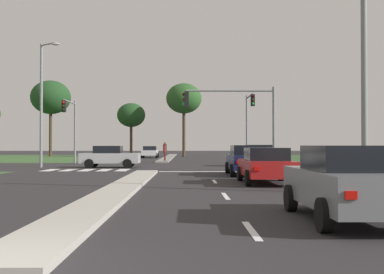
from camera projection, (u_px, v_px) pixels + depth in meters
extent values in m
plane|color=#282628|center=(156.00, 166.00, 35.63)|extent=(200.00, 200.00, 0.00)
cube|color=#2D4C28|center=(371.00, 158.00, 60.39)|extent=(35.00, 35.00, 0.01)
cube|color=#ADA89E|center=(121.00, 189.00, 16.64)|extent=(1.20, 22.00, 0.14)
cube|color=gray|center=(169.00, 157.00, 60.63)|extent=(1.20, 36.00, 0.14)
cube|color=silver|center=(251.00, 230.00, 8.88)|extent=(0.14, 2.00, 0.01)
cube|color=silver|center=(225.00, 196.00, 14.88)|extent=(0.14, 2.00, 0.01)
cube|color=silver|center=(214.00, 181.00, 20.88)|extent=(0.14, 2.00, 0.01)
cube|color=silver|center=(310.00, 188.00, 17.71)|extent=(0.14, 24.00, 0.01)
cube|color=silver|center=(212.00, 172.00, 28.67)|extent=(6.40, 0.50, 0.01)
cube|color=silver|center=(50.00, 170.00, 30.37)|extent=(0.70, 2.80, 0.01)
cube|color=silver|center=(68.00, 170.00, 30.38)|extent=(0.70, 2.80, 0.01)
cube|color=silver|center=(86.00, 170.00, 30.39)|extent=(0.70, 2.80, 0.01)
cube|color=silver|center=(105.00, 170.00, 30.41)|extent=(0.70, 2.80, 0.01)
cube|color=silver|center=(123.00, 170.00, 30.42)|extent=(0.70, 2.80, 0.01)
cube|color=maroon|center=(356.00, 159.00, 33.39)|extent=(4.57, 1.78, 0.65)
cube|color=black|center=(358.00, 150.00, 33.41)|extent=(2.10, 1.56, 0.52)
cylinder|color=black|center=(340.00, 164.00, 32.49)|extent=(0.64, 0.22, 0.64)
cylinder|color=black|center=(332.00, 163.00, 34.26)|extent=(0.64, 0.22, 0.64)
cylinder|color=black|center=(382.00, 164.00, 32.52)|extent=(0.64, 0.22, 0.64)
cylinder|color=black|center=(372.00, 163.00, 34.29)|extent=(0.64, 0.22, 0.64)
cube|color=silver|center=(150.00, 153.00, 60.46)|extent=(1.84, 4.46, 0.63)
cube|color=black|center=(150.00, 148.00, 60.62)|extent=(1.62, 2.05, 0.52)
cube|color=red|center=(157.00, 152.00, 62.71)|extent=(0.20, 0.04, 0.14)
cube|color=red|center=(146.00, 152.00, 62.70)|extent=(0.20, 0.04, 0.14)
cylinder|color=black|center=(156.00, 155.00, 59.03)|extent=(0.22, 0.64, 0.64)
cylinder|color=black|center=(142.00, 155.00, 59.02)|extent=(0.22, 0.64, 0.64)
cylinder|color=black|center=(158.00, 155.00, 61.89)|extent=(0.22, 0.64, 0.64)
cylinder|color=black|center=(144.00, 155.00, 61.87)|extent=(0.22, 0.64, 0.64)
cube|color=#161E47|center=(247.00, 162.00, 25.36)|extent=(1.82, 4.51, 0.75)
cube|color=black|center=(247.00, 150.00, 25.22)|extent=(1.60, 2.08, 0.52)
cube|color=red|center=(238.00, 162.00, 23.08)|extent=(0.20, 0.04, 0.14)
cube|color=red|center=(267.00, 162.00, 23.10)|extent=(0.20, 0.04, 0.14)
cylinder|color=black|center=(227.00, 168.00, 26.79)|extent=(0.22, 0.64, 0.64)
cylinder|color=black|center=(260.00, 168.00, 26.81)|extent=(0.22, 0.64, 0.64)
cylinder|color=black|center=(232.00, 171.00, 23.90)|extent=(0.22, 0.64, 0.64)
cylinder|color=black|center=(269.00, 171.00, 23.92)|extent=(0.22, 0.64, 0.64)
cube|color=#19565B|center=(258.00, 157.00, 36.40)|extent=(4.39, 1.73, 0.78)
cube|color=black|center=(260.00, 148.00, 36.42)|extent=(2.02, 1.53, 0.52)
cube|color=red|center=(289.00, 156.00, 35.77)|extent=(0.04, 0.20, 0.14)
cube|color=red|center=(286.00, 156.00, 37.09)|extent=(0.04, 0.20, 0.14)
cylinder|color=black|center=(241.00, 162.00, 35.52)|extent=(0.64, 0.22, 0.64)
cylinder|color=black|center=(239.00, 161.00, 37.25)|extent=(0.64, 0.22, 0.64)
cylinder|color=black|center=(279.00, 162.00, 35.54)|extent=(0.64, 0.22, 0.64)
cylinder|color=black|center=(275.00, 161.00, 37.28)|extent=(0.64, 0.22, 0.64)
cube|color=slate|center=(346.00, 188.00, 10.09)|extent=(1.74, 4.42, 0.74)
cube|color=black|center=(348.00, 158.00, 9.95)|extent=(1.53, 2.03, 0.52)
cube|color=red|center=(351.00, 195.00, 7.86)|extent=(0.20, 0.04, 0.14)
cylinder|color=black|center=(291.00, 198.00, 11.49)|extent=(0.22, 0.64, 0.64)
cylinder|color=black|center=(363.00, 198.00, 11.51)|extent=(0.22, 0.64, 0.64)
cylinder|color=black|center=(324.00, 215.00, 8.67)|extent=(0.22, 0.64, 0.64)
cube|color=#A31919|center=(266.00, 168.00, 19.92)|extent=(1.82, 4.50, 0.64)
cube|color=black|center=(266.00, 154.00, 19.78)|extent=(1.61, 2.07, 0.52)
cube|color=red|center=(257.00, 169.00, 17.65)|extent=(0.20, 0.04, 0.14)
cube|color=red|center=(294.00, 169.00, 17.66)|extent=(0.20, 0.04, 0.14)
cylinder|color=black|center=(240.00, 174.00, 21.35)|extent=(0.22, 0.64, 0.64)
cylinder|color=black|center=(281.00, 174.00, 21.37)|extent=(0.22, 0.64, 0.64)
cylinder|color=black|center=(248.00, 178.00, 18.47)|extent=(0.22, 0.64, 0.64)
cylinder|color=black|center=(295.00, 178.00, 18.49)|extent=(0.22, 0.64, 0.64)
cube|color=#B7B7BC|center=(110.00, 158.00, 33.94)|extent=(4.12, 1.81, 0.70)
cube|color=black|center=(108.00, 149.00, 33.95)|extent=(1.90, 1.59, 0.52)
cube|color=red|center=(83.00, 157.00, 34.60)|extent=(0.04, 0.20, 0.14)
cube|color=red|center=(79.00, 157.00, 33.23)|extent=(0.04, 0.20, 0.14)
cylinder|color=black|center=(130.00, 163.00, 34.85)|extent=(0.64, 0.22, 0.64)
cylinder|color=black|center=(127.00, 164.00, 33.04)|extent=(0.64, 0.22, 0.64)
cylinder|color=black|center=(94.00, 163.00, 34.82)|extent=(0.64, 0.22, 0.64)
cylinder|color=black|center=(89.00, 164.00, 33.01)|extent=(0.64, 0.22, 0.64)
cylinder|color=gray|center=(75.00, 132.00, 42.20)|extent=(0.18, 0.18, 5.49)
cylinder|color=gray|center=(70.00, 102.00, 40.33)|extent=(0.12, 3.84, 0.12)
cube|color=black|center=(64.00, 106.00, 38.40)|extent=(0.32, 0.26, 0.95)
sphere|color=red|center=(63.00, 102.00, 38.25)|extent=(0.20, 0.20, 0.20)
sphere|color=#3A2405|center=(63.00, 106.00, 38.24)|extent=(0.20, 0.20, 0.20)
sphere|color=black|center=(63.00, 110.00, 38.24)|extent=(0.20, 0.20, 0.20)
cylinder|color=gray|center=(247.00, 129.00, 42.36)|extent=(0.18, 0.18, 6.00)
cylinder|color=gray|center=(250.00, 96.00, 40.49)|extent=(0.12, 3.85, 0.12)
cube|color=black|center=(253.00, 100.00, 38.55)|extent=(0.32, 0.26, 0.95)
sphere|color=#360503|center=(253.00, 96.00, 38.40)|extent=(0.20, 0.20, 0.20)
sphere|color=#3A2405|center=(253.00, 100.00, 38.39)|extent=(0.20, 0.20, 0.20)
sphere|color=green|center=(253.00, 104.00, 38.39)|extent=(0.20, 0.20, 0.20)
cylinder|color=gray|center=(274.00, 129.00, 29.16)|extent=(0.18, 0.18, 5.16)
cylinder|color=gray|center=(230.00, 91.00, 29.17)|extent=(5.33, 0.12, 0.12)
cube|color=black|center=(186.00, 99.00, 29.13)|extent=(0.26, 0.32, 0.95)
sphere|color=#360503|center=(184.00, 94.00, 29.14)|extent=(0.20, 0.20, 0.20)
sphere|color=#3A2405|center=(184.00, 99.00, 29.13)|extent=(0.20, 0.20, 0.20)
sphere|color=green|center=(184.00, 104.00, 29.13)|extent=(0.20, 0.20, 0.20)
cylinder|color=gray|center=(364.00, 66.00, 15.71)|extent=(0.20, 0.20, 8.38)
cylinder|color=gray|center=(41.00, 106.00, 34.16)|extent=(0.20, 0.20, 8.84)
cylinder|color=gray|center=(49.00, 44.00, 33.75)|extent=(1.34, 1.05, 0.10)
ellipsoid|color=#B2B2A8|center=(56.00, 44.00, 33.27)|extent=(0.56, 0.28, 0.20)
cylinder|color=maroon|center=(165.00, 157.00, 44.68)|extent=(0.16, 0.16, 0.76)
cylinder|color=maroon|center=(165.00, 148.00, 44.69)|extent=(0.34, 0.34, 0.80)
sphere|color=tan|center=(165.00, 143.00, 44.70)|extent=(0.22, 0.22, 0.22)
cylinder|color=#423323|center=(51.00, 132.00, 67.35)|extent=(0.42, 0.42, 6.82)
ellipsoid|color=#1E421E|center=(51.00, 97.00, 67.44)|extent=(5.57, 5.57, 4.74)
cylinder|color=#423323|center=(131.00, 140.00, 66.85)|extent=(0.38, 0.38, 4.73)
ellipsoid|color=#1E421E|center=(131.00, 115.00, 66.91)|extent=(3.94, 3.94, 3.35)
cylinder|color=#423323|center=(184.00, 133.00, 64.48)|extent=(0.41, 0.41, 6.59)
ellipsoid|color=#285123|center=(184.00, 98.00, 64.56)|extent=(4.79, 4.79, 4.07)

